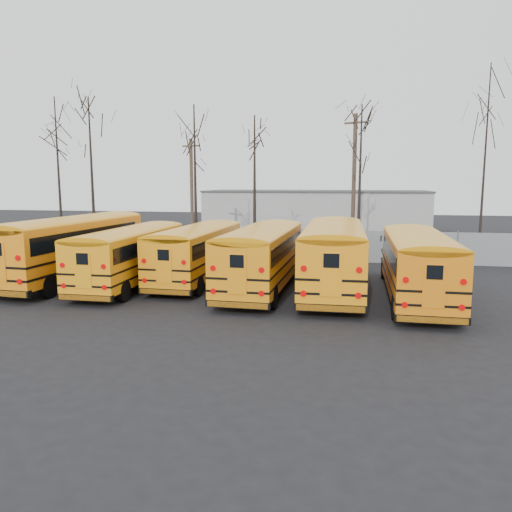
% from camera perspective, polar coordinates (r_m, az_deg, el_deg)
% --- Properties ---
extents(ground, '(120.00, 120.00, 0.00)m').
position_cam_1_polar(ground, '(21.04, -5.13, -5.36)').
color(ground, black).
rests_on(ground, ground).
extents(fence, '(40.00, 0.04, 2.00)m').
position_cam_1_polar(fence, '(32.38, 0.70, 1.36)').
color(fence, gray).
rests_on(fence, ground).
extents(distant_building, '(22.00, 8.00, 4.00)m').
position_cam_1_polar(distant_building, '(51.84, 6.82, 5.10)').
color(distant_building, '#B4B4AE').
rests_on(distant_building, ground).
extents(bus_a, '(3.40, 12.06, 3.34)m').
position_cam_1_polar(bus_a, '(27.00, -20.09, 1.45)').
color(bus_a, black).
rests_on(bus_a, ground).
extents(bus_b, '(2.41, 10.34, 2.89)m').
position_cam_1_polar(bus_b, '(24.94, -13.98, 0.56)').
color(bus_b, black).
rests_on(bus_b, ground).
extents(bus_c, '(2.58, 10.35, 2.88)m').
position_cam_1_polar(bus_c, '(25.42, -6.57, 0.90)').
color(bus_c, black).
rests_on(bus_c, ground).
extents(bus_d, '(2.78, 10.92, 3.04)m').
position_cam_1_polar(bus_d, '(23.17, 0.81, 0.44)').
color(bus_d, black).
rests_on(bus_d, ground).
extents(bus_e, '(2.83, 11.53, 3.21)m').
position_cam_1_polar(bus_e, '(23.14, 8.90, 0.58)').
color(bus_e, black).
rests_on(bus_e, ground).
extents(bus_f, '(2.52, 10.65, 2.97)m').
position_cam_1_polar(bus_f, '(22.17, 17.96, -0.44)').
color(bus_f, black).
rests_on(bus_f, ground).
extents(utility_pole_left, '(1.45, 0.46, 8.23)m').
position_cam_1_polar(utility_pole_left, '(38.65, -7.35, 7.25)').
color(utility_pole_left, '#483A29').
rests_on(utility_pole_left, ground).
extents(utility_pole_right, '(1.70, 0.83, 10.10)m').
position_cam_1_polar(utility_pole_right, '(39.42, 11.13, 8.59)').
color(utility_pole_right, '#433226').
rests_on(utility_pole_right, ground).
extents(tree_0, '(0.26, 0.26, 11.75)m').
position_cam_1_polar(tree_0, '(44.08, -21.65, 9.02)').
color(tree_0, black).
rests_on(tree_0, ground).
extents(tree_1, '(0.26, 0.26, 11.05)m').
position_cam_1_polar(tree_1, '(39.01, -18.25, 8.82)').
color(tree_1, black).
rests_on(tree_1, ground).
extents(tree_2, '(0.26, 0.26, 10.32)m').
position_cam_1_polar(tree_2, '(35.90, -6.96, 8.66)').
color(tree_2, black).
rests_on(tree_2, ground).
extents(tree_3, '(0.26, 0.26, 9.49)m').
position_cam_1_polar(tree_3, '(34.86, -0.16, 8.05)').
color(tree_3, black).
rests_on(tree_3, ground).
extents(tree_4, '(0.26, 0.26, 10.15)m').
position_cam_1_polar(tree_4, '(35.27, 11.78, 8.41)').
color(tree_4, black).
rests_on(tree_4, ground).
extents(tree_5, '(0.26, 0.26, 12.74)m').
position_cam_1_polar(tree_5, '(37.51, 24.67, 9.80)').
color(tree_5, black).
rests_on(tree_5, ground).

